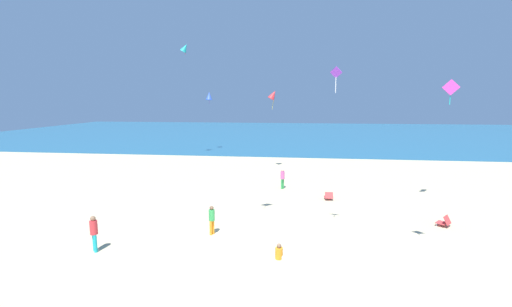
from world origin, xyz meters
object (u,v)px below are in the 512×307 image
Objects in this scene: beach_chair_mid_beach at (444,221)px; person_3 at (280,253)px; kite_purple at (336,74)px; beach_chair_far_left at (329,196)px; kite_blue at (209,96)px; person_1 at (212,218)px; kite_magenta at (451,88)px; person_0 at (94,231)px; kite_red at (273,95)px; kite_teal at (185,48)px; person_2 at (283,177)px.

person_3 reaches higher than beach_chair_mid_beach.
kite_purple reaches higher than person_3.
kite_blue is at bearing 28.96° from beach_chair_far_left.
person_1 is 11.64m from kite_magenta.
person_0 is at bearing -178.48° from kite_magenta.
kite_teal reaches higher than kite_red.
kite_teal is (-10.16, 5.77, 5.20)m from kite_red.
person_1 is 25.76m from kite_teal.
kite_red is at bearing 103.59° from kite_purple.
beach_chair_far_left is 0.54× the size of kite_teal.
kite_teal is (-11.39, 12.40, 11.39)m from person_2.
person_2 is (7.67, 11.61, -0.05)m from person_0.
kite_magenta is (6.58, -11.23, 6.12)m from person_2.
kite_blue is (-7.24, 27.29, 6.29)m from person_1.
person_1 reaches higher than beach_chair_mid_beach.
beach_chair_far_left is 9.14m from person_1.
kite_red reaches higher than person_3.
person_3 is at bearing -84.83° from kite_red.
person_2 is at bearing 47.85° from beach_chair_far_left.
kite_teal is (-11.79, 23.71, 12.02)m from person_3.
person_3 is 9.16m from kite_magenta.
person_3 is at bearing -63.56° from kite_teal.
kite_blue is at bearing -12.58° from beach_chair_mid_beach.
person_0 is 13.92m from person_2.
person_0 reaches higher than beach_chair_mid_beach.
person_2 is 11.89m from kite_purple.
kite_blue reaches higher than person_3.
kite_teal is (-3.73, 24.02, 11.33)m from person_0.
kite_purple is at bearing 171.28° from beach_chair_far_left.
kite_magenta is at bearing -60.13° from kite_blue.
kite_blue reaches higher than kite_magenta.
beach_chair_far_left is at bearing -64.16° from kite_red.
person_3 is 19.26m from kite_red.
kite_teal reaches higher than person_3.
person_2 reaches higher than person_3.
person_2 is (-8.78, 6.62, 0.61)m from beach_chair_mid_beach.
person_1 is at bearing -75.14° from kite_blue.
beach_chair_far_left is 11.56m from kite_magenta.
kite_magenta is (6.19, 0.07, 6.75)m from person_3.
kite_magenta is at bearing -163.00° from beach_chair_far_left.
kite_blue is 30.43m from kite_purple.
kite_purple is at bearing 64.01° from beach_chair_mid_beach.
beach_chair_mid_beach is 0.57× the size of kite_blue.
beach_chair_far_left is 10.16m from kite_purple.
kite_blue reaches higher than person_0.
person_3 is 32.10m from kite_blue.
kite_purple is (3.87, -16.01, 0.62)m from kite_red.
beach_chair_far_left is 0.46× the size of person_2.
kite_red is 1.38× the size of kite_teal.
person_0 is at bearing -167.76° from kite_purple.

